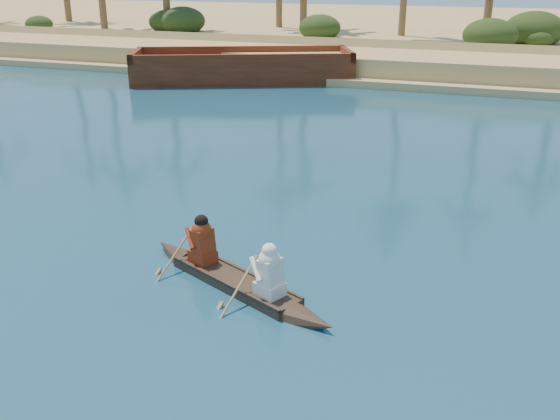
% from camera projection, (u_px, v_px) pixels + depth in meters
% --- Properties ---
extents(ground, '(160.00, 160.00, 0.00)m').
position_uv_depth(ground, '(341.00, 331.00, 10.30)').
color(ground, '#0B3249').
rests_on(ground, ground).
extents(sandy_embankment, '(150.00, 51.00, 1.50)m').
position_uv_depth(sandy_embankment, '(492.00, 35.00, 51.08)').
color(sandy_embankment, tan).
rests_on(sandy_embankment, ground).
extents(shrub_cluster, '(100.00, 6.00, 2.40)m').
position_uv_depth(shrub_cluster, '(480.00, 47.00, 37.39)').
color(shrub_cluster, '#1F3714').
rests_on(shrub_cluster, ground).
extents(canoe, '(4.70, 2.62, 1.34)m').
position_uv_depth(canoe, '(235.00, 273.00, 11.68)').
color(canoe, '#38291E').
rests_on(canoe, ground).
extents(barge_mid, '(11.96, 8.15, 1.90)m').
position_uv_depth(barge_mid, '(243.00, 68.00, 32.99)').
color(barge_mid, maroon).
rests_on(barge_mid, ground).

